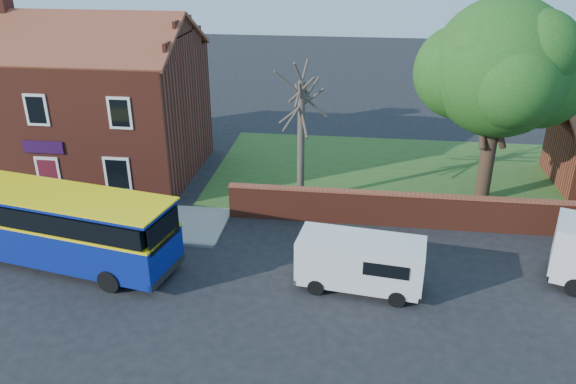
# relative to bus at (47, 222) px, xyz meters

# --- Properties ---
(ground) EXTENTS (120.00, 120.00, 0.00)m
(ground) POSITION_rel_bus_xyz_m (4.14, -2.23, -1.71)
(ground) COLOR black
(ground) RESTS_ON ground
(pavement) EXTENTS (18.00, 3.50, 0.12)m
(pavement) POSITION_rel_bus_xyz_m (-2.86, 3.52, -1.65)
(pavement) COLOR gray
(pavement) RESTS_ON ground
(kerb) EXTENTS (18.00, 0.15, 0.14)m
(kerb) POSITION_rel_bus_xyz_m (-2.86, 1.77, -1.64)
(kerb) COLOR slate
(kerb) RESTS_ON ground
(grass_strip) EXTENTS (26.00, 12.00, 0.04)m
(grass_strip) POSITION_rel_bus_xyz_m (17.14, 10.77, -1.69)
(grass_strip) COLOR #426B28
(grass_strip) RESTS_ON ground
(shop_building) EXTENTS (12.30, 8.13, 10.50)m
(shop_building) POSITION_rel_bus_xyz_m (-2.88, 9.27, 1.71)
(shop_building) COLOR maroon
(shop_building) RESTS_ON ground
(boundary_wall) EXTENTS (22.00, 0.38, 1.60)m
(boundary_wall) POSITION_rel_bus_xyz_m (17.14, 4.77, -0.89)
(boundary_wall) COLOR maroon
(boundary_wall) RESTS_ON ground
(bus) EXTENTS (10.14, 4.34, 3.00)m
(bus) POSITION_rel_bus_xyz_m (0.00, 0.00, 0.00)
(bus) COLOR navy
(bus) RESTS_ON ground
(van_near) EXTENTS (4.71, 2.36, 1.99)m
(van_near) POSITION_rel_bus_xyz_m (12.17, -0.35, -0.60)
(van_near) COLOR silver
(van_near) RESTS_ON ground
(large_tree) EXTENTS (7.89, 6.25, 9.63)m
(large_tree) POSITION_rel_bus_xyz_m (18.10, 8.28, 4.60)
(large_tree) COLOR black
(large_tree) RESTS_ON ground
(bare_tree) EXTENTS (2.43, 2.90, 6.49)m
(bare_tree) POSITION_rel_bus_xyz_m (9.19, 6.83, 1.62)
(bare_tree) COLOR #4C4238
(bare_tree) RESTS_ON ground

